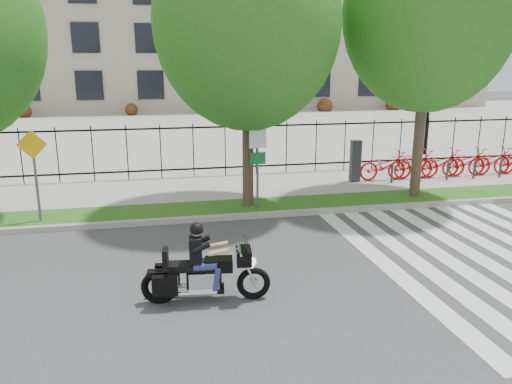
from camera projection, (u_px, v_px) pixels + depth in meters
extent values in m
plane|color=#3E3E41|center=(292.00, 276.00, 10.41)|extent=(120.00, 120.00, 0.00)
cube|color=#999690|center=(252.00, 216.00, 14.28)|extent=(60.00, 0.20, 0.15)
cube|color=#1F5515|center=(247.00, 207.00, 15.08)|extent=(60.00, 1.50, 0.15)
cube|color=gray|center=(233.00, 188.00, 17.45)|extent=(60.00, 3.50, 0.15)
cube|color=gray|center=(191.00, 127.00, 34.07)|extent=(80.00, 34.00, 0.10)
cube|color=gray|center=(171.00, 5.00, 50.51)|extent=(60.00, 20.00, 20.00)
cylinder|color=black|center=(428.00, 114.00, 23.28)|extent=(0.14, 0.14, 4.00)
cylinder|color=black|center=(431.00, 72.00, 22.80)|extent=(0.06, 0.70, 0.70)
sphere|color=white|center=(425.00, 70.00, 22.71)|extent=(0.36, 0.36, 0.36)
sphere|color=white|center=(439.00, 70.00, 22.85)|extent=(0.36, 0.36, 0.36)
cylinder|color=#3C2E20|center=(248.00, 144.00, 14.61)|extent=(0.32, 0.32, 3.70)
ellipsoid|color=#195012|center=(247.00, 22.00, 13.75)|extent=(5.23, 5.23, 6.01)
cylinder|color=#3C2E20|center=(419.00, 133.00, 15.66)|extent=(0.32, 0.32, 4.08)
ellipsoid|color=#195012|center=(429.00, 12.00, 14.76)|extent=(5.13, 5.13, 5.90)
cube|color=#2D2D33|center=(355.00, 161.00, 17.89)|extent=(0.35, 0.25, 1.50)
imported|color=red|center=(386.00, 166.00, 18.19)|extent=(2.03, 0.71, 1.07)
cylinder|color=#2D2D33|center=(392.00, 173.00, 17.76)|extent=(0.08, 0.08, 0.70)
imported|color=red|center=(413.00, 164.00, 18.41)|extent=(2.03, 0.71, 1.07)
cylinder|color=#2D2D33|center=(420.00, 172.00, 17.98)|extent=(0.08, 0.08, 0.70)
imported|color=red|center=(440.00, 163.00, 18.63)|extent=(2.03, 0.71, 1.07)
cylinder|color=#2D2D33|center=(447.00, 171.00, 18.20)|extent=(0.08, 0.08, 0.70)
imported|color=red|center=(467.00, 162.00, 18.85)|extent=(2.03, 0.71, 1.07)
cylinder|color=#2D2D33|center=(474.00, 169.00, 18.42)|extent=(0.08, 0.08, 0.70)
imported|color=red|center=(492.00, 161.00, 19.07)|extent=(2.03, 0.71, 1.07)
cylinder|color=#2D2D33|center=(500.00, 168.00, 18.64)|extent=(0.08, 0.08, 0.70)
cylinder|color=#59595B|center=(258.00, 166.00, 14.47)|extent=(0.07, 0.07, 2.50)
cube|color=white|center=(258.00, 138.00, 14.22)|extent=(0.50, 0.03, 0.60)
cube|color=#0C6626|center=(258.00, 158.00, 14.37)|extent=(0.45, 0.03, 0.35)
cylinder|color=#59595B|center=(36.00, 178.00, 13.27)|extent=(0.07, 0.07, 2.40)
cube|color=yellow|center=(32.00, 145.00, 13.00)|extent=(0.78, 0.03, 0.78)
torus|color=black|center=(254.00, 283.00, 9.34)|extent=(0.64, 0.19, 0.63)
torus|color=black|center=(159.00, 287.00, 9.19)|extent=(0.68, 0.22, 0.67)
cube|color=black|center=(244.00, 256.00, 9.18)|extent=(0.33, 0.54, 0.28)
cube|color=#26262B|center=(247.00, 245.00, 9.13)|extent=(0.19, 0.47, 0.28)
cube|color=silver|center=(204.00, 280.00, 9.23)|extent=(0.59, 0.38, 0.37)
cube|color=black|center=(219.00, 264.00, 9.18)|extent=(0.54, 0.37, 0.24)
cube|color=black|center=(186.00, 266.00, 9.13)|extent=(0.68, 0.41, 0.13)
cube|color=black|center=(165.00, 257.00, 9.05)|extent=(0.13, 0.32, 0.31)
cube|color=black|center=(165.00, 286.00, 8.90)|extent=(0.47, 0.20, 0.37)
cube|color=black|center=(168.00, 273.00, 9.43)|extent=(0.47, 0.20, 0.37)
cube|color=black|center=(196.00, 249.00, 9.07)|extent=(0.26, 0.39, 0.48)
sphere|color=tan|center=(197.00, 231.00, 8.98)|extent=(0.21, 0.21, 0.21)
sphere|color=black|center=(197.00, 229.00, 8.97)|extent=(0.25, 0.25, 0.25)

